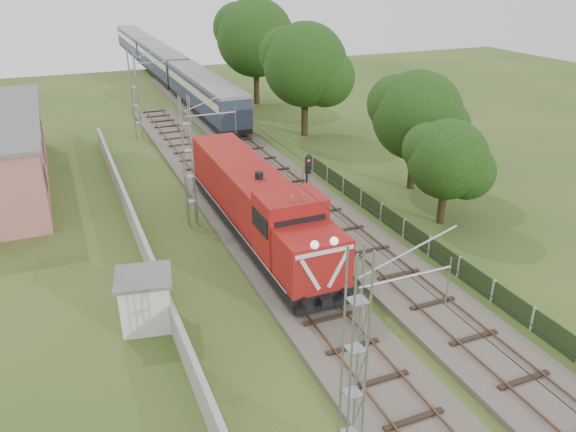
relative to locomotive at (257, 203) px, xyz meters
name	(u,v)px	position (x,y,z in m)	size (l,w,h in m)	color
ground	(322,317)	(0.00, -8.61, -2.30)	(140.00, 140.00, 0.00)	#2F491B
track_main	(267,248)	(0.00, -1.61, -2.12)	(4.20, 70.00, 0.45)	#6B6054
track_side	(268,166)	(5.00, 11.39, -2.12)	(4.20, 80.00, 0.45)	#6B6054
catenary	(189,163)	(-2.95, 3.39, 1.74)	(3.31, 70.00, 8.00)	gray
boundary_wall	(134,223)	(-6.50, 3.39, -1.55)	(0.25, 40.00, 1.50)	#9E9E99
fence	(430,246)	(8.00, -5.61, -1.70)	(0.12, 32.00, 1.20)	black
locomotive	(257,203)	(0.00, 0.00, 0.00)	(3.11, 17.73, 4.50)	black
coach_rake	(161,60)	(5.00, 52.79, 0.21)	(3.03, 67.66, 3.51)	black
signal_post	(307,179)	(3.33, 0.39, 0.83)	(0.50, 0.39, 4.57)	black
relay_hut	(146,300)	(-7.40, -6.03, -1.05)	(2.80, 2.80, 2.49)	silver
tree_a	(448,160)	(11.35, -2.23, 1.78)	(5.05, 4.81, 6.55)	#3C2F18
tree_b	(418,117)	(13.05, 3.49, 2.91)	(6.45, 6.14, 8.36)	#3C2F18
tree_c	(306,66)	(11.66, 18.90, 4.08)	(7.90, 7.52, 10.24)	#3C2F18
tree_d	(256,39)	(11.94, 32.74, 4.91)	(8.92, 8.49, 11.56)	#3C2F18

